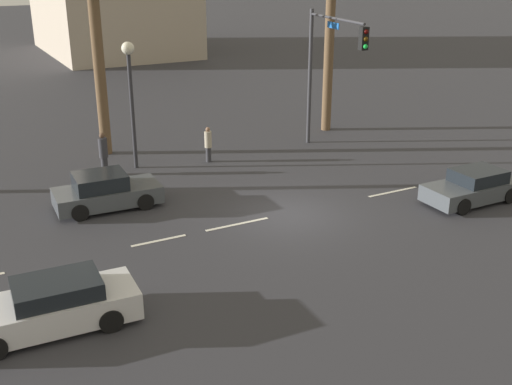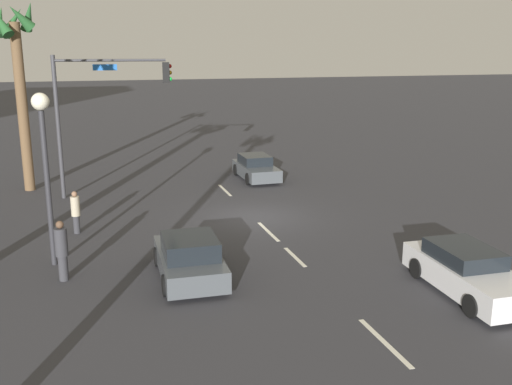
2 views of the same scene
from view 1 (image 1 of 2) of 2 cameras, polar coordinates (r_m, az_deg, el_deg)
The scene contains 13 objects.
ground_plane at distance 23.68m, azimuth 2.89°, elevation -1.96°, with size 220.00×220.00×0.00m, color #333338.
lane_stripe_2 at distance 21.75m, azimuth -8.85°, elevation -4.36°, with size 1.96×0.14×0.01m, color silver.
lane_stripe_3 at distance 22.76m, azimuth -1.71°, elevation -2.91°, with size 2.50×0.14×0.01m, color silver.
lane_stripe_4 at distance 26.42m, azimuth 12.37°, elevation 0.06°, with size 2.44×0.14×0.01m, color silver.
car_0 at distance 26.06m, azimuth 19.20°, elevation 0.46°, with size 4.00×1.82×1.30m.
car_1 at distance 17.34m, azimuth -18.26°, elevation -9.86°, with size 4.63×1.97×1.37m.
car_2 at distance 24.72m, azimuth -13.55°, elevation 0.06°, with size 4.05×2.07×1.40m.
traffic_signal at distance 30.26m, azimuth 6.45°, elevation 12.00°, with size 0.89×5.42×6.72m.
streetlamp at distance 28.28m, azimuth -11.41°, elevation 10.00°, with size 0.56×0.56×5.69m.
pedestrian_0 at distance 29.41m, azimuth -4.38°, elevation 4.47°, with size 0.44×0.44×1.68m.
pedestrian_1 at distance 28.31m, azimuth -13.74°, elevation 3.52°, with size 0.51×0.51×1.93m.
palm_tree_0 at distance 34.28m, azimuth 6.82°, elevation 15.91°, with size 2.37×2.39×9.28m.
palm_tree_1 at distance 30.45m, azimuth -14.54°, elevation 15.96°, with size 2.73×2.78×9.58m.
Camera 1 is at (-11.12, -18.76, 9.24)m, focal length 43.86 mm.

